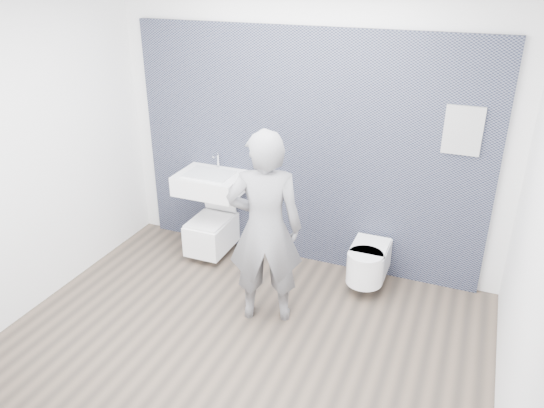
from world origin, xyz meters
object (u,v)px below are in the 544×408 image
at_px(washbasin, 210,183).
at_px(visitor, 265,229).
at_px(toilet_square, 212,232).
at_px(toilet_rounded, 368,262).

bearing_deg(washbasin, visitor, -40.47).
height_order(washbasin, toilet_square, washbasin).
bearing_deg(visitor, toilet_square, -59.20).
relative_size(toilet_rounded, visitor, 0.34).
height_order(toilet_square, toilet_rounded, toilet_square).
xyz_separation_m(washbasin, toilet_square, (0.00, -0.03, -0.57)).
height_order(toilet_square, visitor, visitor).
relative_size(washbasin, toilet_square, 0.89).
bearing_deg(visitor, toilet_rounded, -153.35).
distance_m(toilet_rounded, visitor, 1.23).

